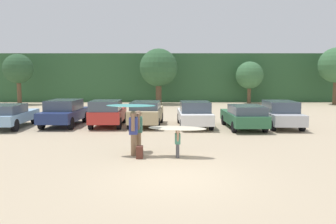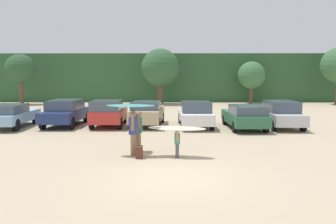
{
  "view_description": "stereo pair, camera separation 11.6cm",
  "coord_description": "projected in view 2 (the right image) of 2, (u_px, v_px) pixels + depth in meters",
  "views": [
    {
      "loc": [
        -0.15,
        -9.87,
        3.05
      ],
      "look_at": [
        -0.16,
        5.86,
        1.35
      ],
      "focal_mm": 36.42,
      "sensor_mm": 36.0,
      "label": 1
    },
    {
      "loc": [
        -0.03,
        -9.87,
        3.05
      ],
      "look_at": [
        -0.16,
        5.86,
        1.35
      ],
      "focal_mm": 36.42,
      "sensor_mm": 36.0,
      "label": 2
    }
  ],
  "objects": [
    {
      "name": "ground_plane",
      "position": [
        172.0,
        178.0,
        10.14
      ],
      "size": [
        120.0,
        120.0,
        0.0
      ],
      "primitive_type": "plane",
      "color": "tan"
    },
    {
      "name": "parked_car_red",
      "position": [
        109.0,
        113.0,
        20.29
      ],
      "size": [
        1.9,
        4.02,
        1.61
      ],
      "rotation": [
        0.0,
        0.0,
        1.59
      ],
      "color": "#B72D28",
      "rests_on": "ground_plane"
    },
    {
      "name": "parked_car_white",
      "position": [
        195.0,
        114.0,
        20.15
      ],
      "size": [
        1.92,
        4.45,
        1.53
      ],
      "rotation": [
        0.0,
        0.0,
        1.59
      ],
      "color": "white",
      "rests_on": "ground_plane"
    },
    {
      "name": "parked_car_forest_green",
      "position": [
        245.0,
        116.0,
        19.35
      ],
      "size": [
        1.97,
        4.48,
        1.39
      ],
      "rotation": [
        0.0,
        0.0,
        1.6
      ],
      "color": "#2D6642",
      "rests_on": "ground_plane"
    },
    {
      "name": "person_companion",
      "position": [
        138.0,
        129.0,
        13.55
      ],
      "size": [
        0.32,
        0.73,
        1.66
      ],
      "rotation": [
        0.0,
        0.0,
        3.17
      ],
      "color": "#8C6B4C",
      "rests_on": "ground_plane"
    },
    {
      "name": "surfboard_cream",
      "position": [
        177.0,
        128.0,
        12.71
      ],
      "size": [
        2.28,
        1.02,
        0.14
      ],
      "rotation": [
        0.0,
        0.0,
        2.95
      ],
      "color": "beige"
    },
    {
      "name": "surfboard_teal",
      "position": [
        130.0,
        106.0,
        12.81
      ],
      "size": [
        1.9,
        0.66,
        0.13
      ],
      "rotation": [
        0.0,
        0.0,
        3.07
      ],
      "color": "teal"
    },
    {
      "name": "tree_center",
      "position": [
        160.0,
        68.0,
        35.69
      ],
      "size": [
        3.96,
        3.96,
        5.85
      ],
      "color": "brown",
      "rests_on": "ground_plane"
    },
    {
      "name": "tree_left",
      "position": [
        20.0,
        69.0,
        35.26
      ],
      "size": [
        3.03,
        3.03,
        5.25
      ],
      "color": "brown",
      "rests_on": "ground_plane"
    },
    {
      "name": "backpack_dropped",
      "position": [
        139.0,
        152.0,
        12.56
      ],
      "size": [
        0.24,
        0.34,
        0.45
      ],
      "color": "#592D23",
      "rests_on": "ground_plane"
    },
    {
      "name": "tree_center_right",
      "position": [
        251.0,
        75.0,
        36.81
      ],
      "size": [
        2.96,
        2.96,
        4.54
      ],
      "color": "brown",
      "rests_on": "ground_plane"
    },
    {
      "name": "person_child",
      "position": [
        177.0,
        141.0,
        12.64
      ],
      "size": [
        0.2,
        0.47,
        1.06
      ],
      "rotation": [
        0.0,
        0.0,
        3.17
      ],
      "color": "#4C4C51",
      "rests_on": "ground_plane"
    },
    {
      "name": "hillside_ridge",
      "position": [
        171.0,
        78.0,
        44.62
      ],
      "size": [
        108.0,
        12.0,
        5.53
      ],
      "primitive_type": "cube",
      "color": "#2D5633",
      "rests_on": "ground_plane"
    },
    {
      "name": "parked_car_navy",
      "position": [
        66.0,
        112.0,
        20.65
      ],
      "size": [
        2.0,
        4.51,
        1.58
      ],
      "rotation": [
        0.0,
        0.0,
        1.54
      ],
      "color": "navy",
      "rests_on": "ground_plane"
    },
    {
      "name": "parked_car_tan",
      "position": [
        147.0,
        113.0,
        20.58
      ],
      "size": [
        1.99,
        4.3,
        1.49
      ],
      "rotation": [
        0.0,
        0.0,
        1.52
      ],
      "color": "tan",
      "rests_on": "ground_plane"
    },
    {
      "name": "person_adult",
      "position": [
        133.0,
        130.0,
        13.0
      ],
      "size": [
        0.33,
        0.73,
        1.71
      ],
      "rotation": [
        0.0,
        0.0,
        3.17
      ],
      "color": "#8C6B4C",
      "rests_on": "ground_plane"
    },
    {
      "name": "parked_car_silver",
      "position": [
        281.0,
        114.0,
        19.9
      ],
      "size": [
        1.9,
        4.2,
        1.55
      ],
      "rotation": [
        0.0,
        0.0,
        1.54
      ],
      "color": "silver",
      "rests_on": "ground_plane"
    },
    {
      "name": "parked_car_sky_blue",
      "position": [
        10.0,
        115.0,
        19.78
      ],
      "size": [
        2.1,
        4.53,
        1.4
      ],
      "rotation": [
        0.0,
        0.0,
        1.61
      ],
      "color": "#84ADD1",
      "rests_on": "ground_plane"
    }
  ]
}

